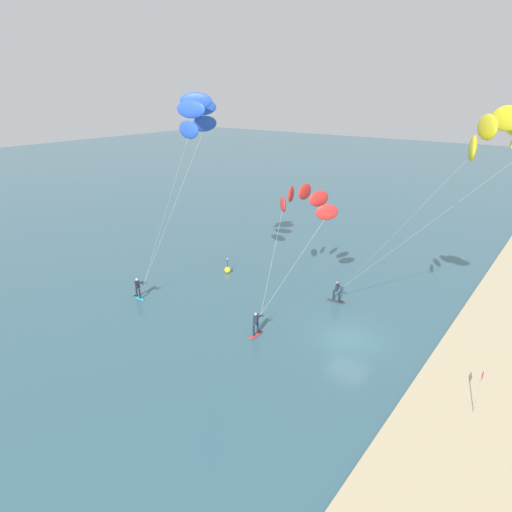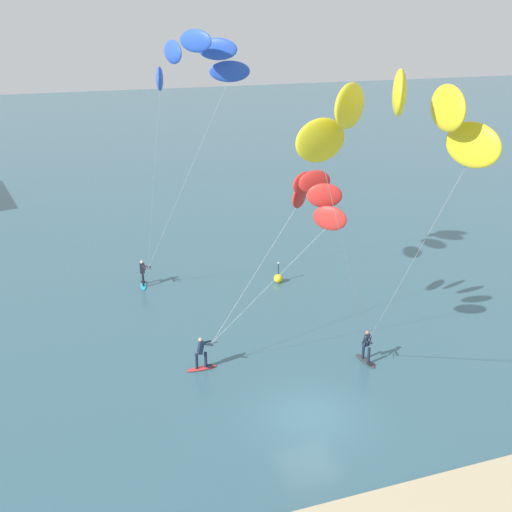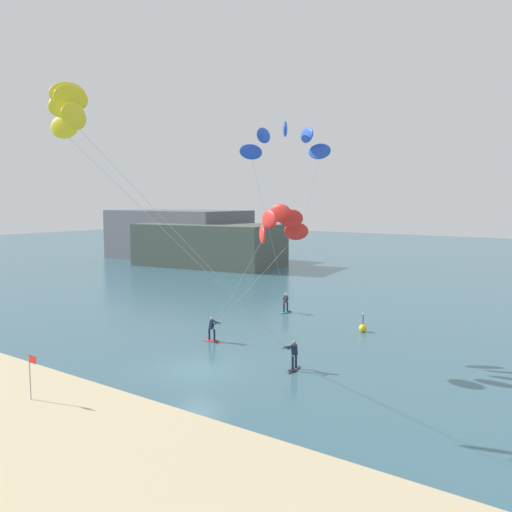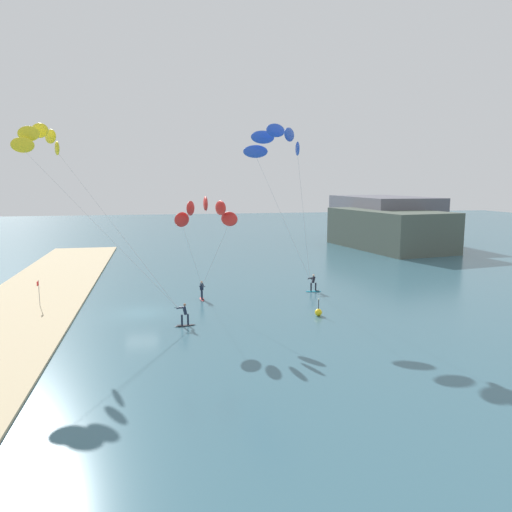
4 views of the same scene
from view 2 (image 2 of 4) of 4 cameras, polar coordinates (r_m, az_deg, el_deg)
ground_plane at (r=27.48m, az=4.85°, el=-14.21°), size 240.00×240.00×0.00m
kitesurfer_nearshore at (r=16.49m, az=12.38°, el=10.28°), size 8.21×12.60×14.65m
kitesurfer_mid_water at (r=28.95m, az=4.78°, el=4.82°), size 7.06×4.88×9.24m
kitesurfer_far_out at (r=32.84m, az=-5.63°, el=16.56°), size 6.19×7.58×15.08m
marker_buoy at (r=39.53m, az=2.01°, el=-2.01°), size 0.56×0.56×1.38m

